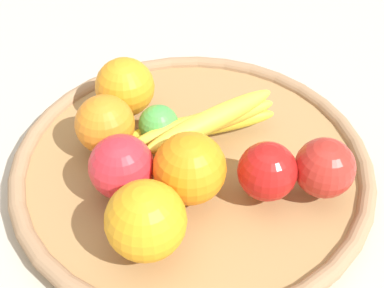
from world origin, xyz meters
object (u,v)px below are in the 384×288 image
(orange_2, at_px, (146,221))
(apple_2, at_px, (325,168))
(banana_bunch, at_px, (206,123))
(orange_0, at_px, (191,168))
(orange_1, at_px, (125,87))
(apple_0, at_px, (121,167))
(lime_0, at_px, (159,125))
(orange_3, at_px, (105,124))
(apple_1, at_px, (267,171))

(orange_2, distance_m, apple_2, 0.20)
(banana_bunch, relative_size, orange_0, 2.36)
(orange_1, xyz_separation_m, apple_0, (-0.01, 0.14, -0.00))
(banana_bunch, distance_m, orange_2, 0.17)
(apple_0, bearing_deg, orange_0, 177.77)
(orange_1, height_order, lime_0, orange_1)
(orange_1, height_order, orange_3, orange_1)
(orange_2, bearing_deg, apple_1, -147.53)
(lime_0, bearing_deg, orange_2, 90.80)
(apple_0, xyz_separation_m, orange_3, (0.03, -0.07, -0.00))
(orange_0, bearing_deg, apple_1, -175.98)
(apple_0, bearing_deg, lime_0, -111.26)
(apple_1, xyz_separation_m, orange_2, (0.12, 0.08, 0.01))
(apple_1, height_order, orange_0, orange_0)
(orange_0, relative_size, apple_2, 1.19)
(orange_0, bearing_deg, orange_2, 60.92)
(banana_bunch, relative_size, orange_3, 2.64)
(banana_bunch, distance_m, apple_1, 0.11)
(orange_1, bearing_deg, lime_0, 130.69)
(orange_0, xyz_separation_m, orange_3, (0.10, -0.07, -0.00))
(banana_bunch, height_order, orange_2, orange_2)
(apple_1, height_order, lime_0, apple_1)
(apple_0, distance_m, orange_3, 0.08)
(orange_2, bearing_deg, banana_bunch, -108.69)
(apple_1, bearing_deg, orange_3, -19.50)
(banana_bunch, xyz_separation_m, orange_1, (0.10, -0.05, 0.01))
(apple_0, bearing_deg, orange_3, -67.06)
(banana_bunch, distance_m, orange_0, 0.09)
(apple_0, distance_m, apple_2, 0.22)
(orange_3, bearing_deg, orange_1, -101.78)
(banana_bunch, xyz_separation_m, orange_3, (0.12, 0.02, 0.01))
(lime_0, bearing_deg, apple_2, 158.66)
(apple_1, bearing_deg, orange_2, 32.47)
(orange_2, bearing_deg, orange_3, -66.13)
(orange_3, height_order, lime_0, orange_3)
(lime_0, bearing_deg, orange_0, 116.22)
(apple_1, xyz_separation_m, lime_0, (0.13, -0.08, -0.01))
(orange_3, xyz_separation_m, orange_2, (-0.06, 0.14, 0.01))
(orange_2, bearing_deg, orange_0, -119.08)
(banana_bunch, bearing_deg, apple_1, 128.69)
(apple_1, relative_size, lime_0, 1.34)
(orange_1, bearing_deg, apple_1, 141.85)
(apple_1, bearing_deg, apple_2, -173.37)
(orange_3, height_order, orange_2, orange_2)
(apple_1, xyz_separation_m, orange_3, (0.19, -0.07, 0.00))
(banana_bunch, distance_m, lime_0, 0.06)
(apple_0, xyz_separation_m, lime_0, (-0.03, -0.08, -0.01))
(apple_2, bearing_deg, orange_0, 5.15)
(apple_2, bearing_deg, orange_3, -13.30)
(orange_1, xyz_separation_m, orange_3, (0.01, 0.07, -0.00))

